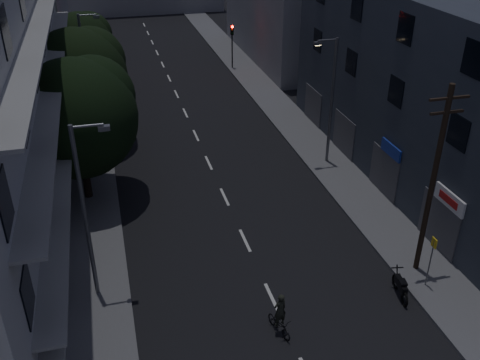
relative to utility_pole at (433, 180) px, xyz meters
name	(u,v)px	position (x,y,z in m)	size (l,w,h in m)	color
ground	(195,133)	(-7.15, 18.35, -4.87)	(160.00, 160.00, 0.00)	black
sidewalk_left	(89,143)	(-14.65, 18.35, -4.79)	(3.00, 90.00, 0.15)	#565659
sidewalk_right	(291,122)	(0.35, 18.35, -4.79)	(3.00, 90.00, 0.15)	#565659
lane_markings	(181,103)	(-7.15, 24.60, -4.86)	(0.15, 60.50, 0.01)	beige
building_right	(438,98)	(4.85, 7.35, 0.63)	(6.19, 28.00, 11.00)	#2B303A
tree_near	(77,114)	(-14.70, 10.80, 0.34)	(6.55, 6.55, 8.08)	black
tree_mid	(78,74)	(-14.67, 18.10, 0.27)	(6.48, 6.48, 7.98)	black
tree_far	(81,42)	(-14.55, 29.43, -0.52)	(5.42, 5.42, 6.71)	black
traffic_signal_far_right	(232,37)	(-0.70, 32.61, -1.77)	(0.28, 0.37, 4.10)	black
traffic_signal_far_left	(91,42)	(-13.84, 34.36, -1.77)	(0.28, 0.37, 4.10)	black
street_lamp_left_near	(87,206)	(-14.42, 2.05, -0.27)	(1.51, 0.25, 8.00)	slate
street_lamp_right	(330,96)	(0.19, 11.41, -0.27)	(1.51, 0.25, 8.00)	#585A60
street_lamp_left_far	(87,64)	(-14.15, 21.98, -0.27)	(1.51, 0.25, 8.00)	slate
utility_pole	(433,180)	(0.00, 0.00, 0.00)	(1.80, 0.24, 9.00)	black
bus_stop_sign	(432,253)	(-0.25, -1.22, -2.98)	(0.06, 0.35, 2.52)	#595B60
motorcycle	(400,287)	(-1.65, -1.40, -4.39)	(0.61, 1.86, 1.20)	black
cyclist	(279,320)	(-7.49, -2.14, -4.21)	(0.93, 1.63, 1.95)	black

